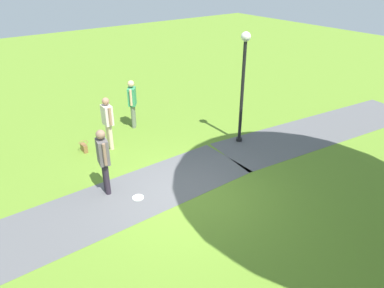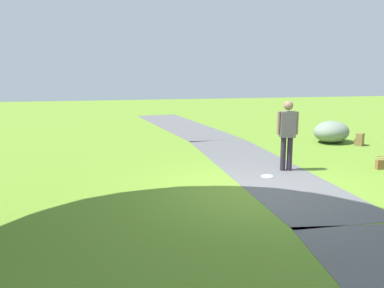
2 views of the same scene
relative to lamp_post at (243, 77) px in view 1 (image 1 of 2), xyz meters
The scene contains 9 objects.
ground_plane 3.98m from the lamp_post, 24.99° to the left, with size 48.00×48.00×0.00m, color olive.
footpath_segment_near 3.79m from the lamp_post, 160.45° to the left, with size 8.17×2.87×0.01m.
footpath_segment_mid 5.47m from the lamp_post, ahead, with size 8.03×2.11×0.01m.
lamp_post is the anchor object (origin of this frame).
woman_with_handbag 4.21m from the lamp_post, 29.37° to the right, with size 0.24×0.52×1.64m.
man_near_boulder 3.86m from the lamp_post, 53.64° to the right, with size 0.41×0.44×1.66m.
passerby_on_path 4.74m from the lamp_post, ahead, with size 0.30×0.51×1.71m.
handbag_on_grass 5.21m from the lamp_post, 27.94° to the right, with size 0.28×0.32×0.31m.
frisbee_on_grass 4.70m from the lamp_post, 11.30° to the left, with size 0.28×0.28×0.02m.
Camera 1 is at (4.31, 6.00, 5.21)m, focal length 33.78 mm.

